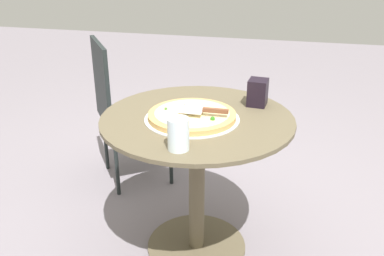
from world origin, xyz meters
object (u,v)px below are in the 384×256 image
object	(u,v)px
patio_table	(197,160)
pizza_server	(204,110)
napkin_dispenser	(258,92)
pizza_on_tray	(192,116)
drinking_cup	(178,134)
patio_chair_far	(121,104)

from	to	relation	value
patio_table	pizza_server	size ratio (longest dim) A/B	4.09
patio_table	napkin_dispenser	world-z (taller)	napkin_dispenser
pizza_on_tray	drinking_cup	distance (m)	0.30
pizza_server	patio_chair_far	xyz separation A→B (m)	(-0.64, 0.61, -0.26)
pizza_server	drinking_cup	bearing A→B (deg)	-98.44
pizza_server	patio_chair_far	size ratio (longest dim) A/B	0.23
patio_table	pizza_server	xyz separation A→B (m)	(0.04, -0.05, 0.27)
pizza_on_tray	pizza_server	distance (m)	0.07
pizza_on_tray	pizza_server	size ratio (longest dim) A/B	1.98
patio_table	pizza_on_tray	size ratio (longest dim) A/B	2.07
pizza_server	drinking_cup	world-z (taller)	drinking_cup
pizza_on_tray	napkin_dispenser	bearing A→B (deg)	42.03
patio_table	pizza_on_tray	xyz separation A→B (m)	(-0.02, -0.03, 0.23)
drinking_cup	pizza_server	bearing A→B (deg)	81.56
pizza_server	patio_table	bearing A→B (deg)	129.41
patio_table	napkin_dispenser	distance (m)	0.43
pizza_on_tray	napkin_dispenser	distance (m)	0.35
patio_table	patio_chair_far	bearing A→B (deg)	137.02
patio_table	drinking_cup	xyz separation A→B (m)	(-0.00, -0.32, 0.28)
pizza_server	drinking_cup	xyz separation A→B (m)	(-0.04, -0.27, 0.01)
pizza_on_tray	patio_chair_far	distance (m)	0.85
napkin_dispenser	drinking_cup	bearing A→B (deg)	-19.44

